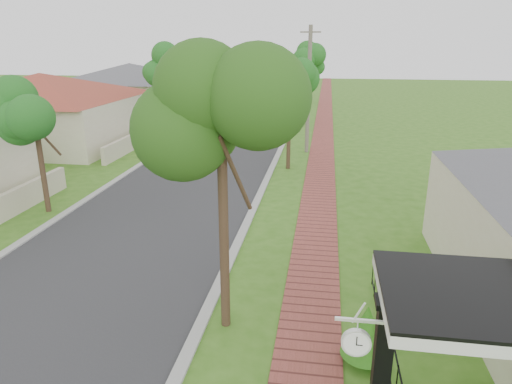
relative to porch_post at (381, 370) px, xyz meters
The scene contains 15 objects.
ground 4.79m from the porch_post, 167.60° to the left, with size 160.00×160.00×0.00m, color #356618.
road 22.34m from the porch_post, 109.77° to the left, with size 7.00×120.00×0.02m, color #28282B.
kerb_right 21.39m from the porch_post, 100.52° to the left, with size 0.30×120.00×0.10m, color #9E9E99.
kerb_left 23.83m from the porch_post, 118.07° to the left, with size 0.30×120.00×0.10m, color #9E9E99.
sidewalk 21.07m from the porch_post, 93.54° to the left, with size 1.50×120.00×0.03m, color #95433B.
porch_post is the anchor object (origin of this frame).
picket_fence 1.21m from the porch_post, 70.71° to the left, with size 0.03×8.02×1.00m.
street_trees 29.02m from the porch_post, 104.93° to the left, with size 10.70×37.65×5.89m.
far_house_red 28.70m from the porch_post, 132.91° to the left, with size 15.56×15.56×4.60m.
far_house_grey 40.09m from the porch_post, 119.15° to the left, with size 15.56×15.56×4.60m.
parked_car_red 27.26m from the porch_post, 101.26° to the left, with size 1.49×3.70×1.26m, color maroon.
parked_car_white 42.07m from the porch_post, 97.51° to the left, with size 1.75×5.02×1.65m, color white.
near_tree 5.61m from the porch_post, 142.95° to the left, with size 2.39×2.39×6.14m.
utility_pole 21.29m from the porch_post, 96.12° to the left, with size 1.20×0.24×7.43m.
station_clock 1.05m from the porch_post, 141.18° to the right, with size 0.80×0.13×0.68m.
Camera 1 is at (3.40, -7.76, 6.52)m, focal length 32.00 mm.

